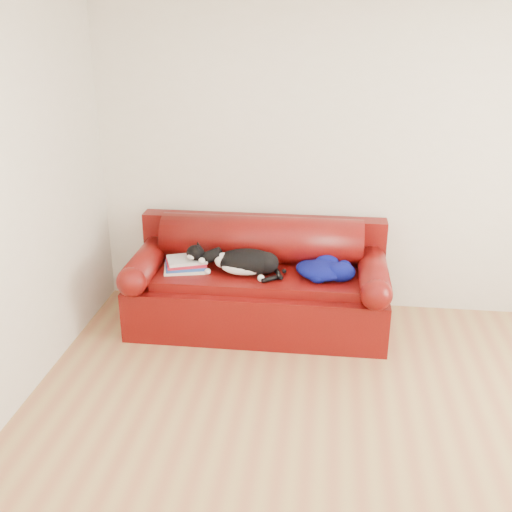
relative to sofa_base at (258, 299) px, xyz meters
The scene contains 7 objects.
ground 1.71m from the sofa_base, 61.82° to the right, with size 4.50×4.50×0.00m, color #955D3B.
room_shell 2.25m from the sofa_base, 57.98° to the right, with size 4.52×4.02×2.61m.
sofa_base is the anchor object (origin of this frame).
sofa_back 0.39m from the sofa_base, 90.00° to the left, with size 2.10×1.01×0.88m.
book_stack 0.67m from the sofa_base, behind, with size 0.38×0.33×0.10m.
cat 0.38m from the sofa_base, 137.15° to the right, with size 0.71×0.33×0.26m.
blanket 0.63m from the sofa_base, ahead, with size 0.49×0.39×0.15m.
Camera 1 is at (-0.26, -3.00, 2.44)m, focal length 42.00 mm.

